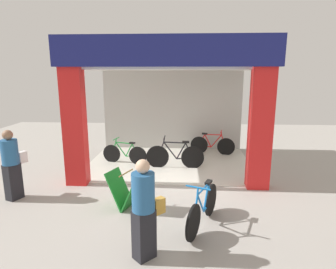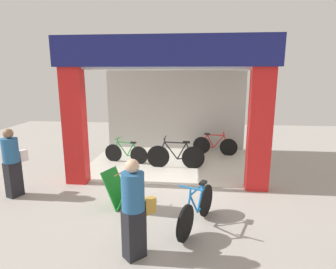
# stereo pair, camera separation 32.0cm
# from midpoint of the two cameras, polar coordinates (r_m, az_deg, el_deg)

# --- Properties ---
(ground_plane) EXTENTS (18.32, 18.32, 0.00)m
(ground_plane) POSITION_cam_midpoint_polar(r_m,az_deg,el_deg) (7.48, 0.54, -10.17)
(ground_plane) COLOR #9E9991
(ground_plane) RESTS_ON ground
(shop_facade) EXTENTS (5.36, 4.03, 3.72)m
(shop_facade) POSITION_cam_midpoint_polar(r_m,az_deg,el_deg) (8.76, 1.62, 6.53)
(shop_facade) COLOR beige
(shop_facade) RESTS_ON ground
(bicycle_inside_0) EXTENTS (1.47, 0.43, 0.82)m
(bicycle_inside_0) POSITION_cam_midpoint_polar(r_m,az_deg,el_deg) (9.22, -7.43, -3.75)
(bicycle_inside_0) COLOR black
(bicycle_inside_0) RESTS_ON ground
(bicycle_inside_1) EXTENTS (1.76, 0.48, 0.97)m
(bicycle_inside_1) POSITION_cam_midpoint_polar(r_m,az_deg,el_deg) (8.65, 2.64, -4.33)
(bicycle_inside_1) COLOR black
(bicycle_inside_1) RESTS_ON ground
(bicycle_inside_2) EXTENTS (1.55, 0.44, 0.86)m
(bicycle_inside_2) POSITION_cam_midpoint_polar(r_m,az_deg,el_deg) (10.21, 10.27, -2.15)
(bicycle_inside_2) COLOR black
(bicycle_inside_2) RESTS_ON ground
(bicycle_parked_0) EXTENTS (0.67, 1.55, 0.91)m
(bicycle_parked_0) POSITION_cam_midpoint_polar(r_m,az_deg,el_deg) (5.54, 7.50, -14.61)
(bicycle_parked_0) COLOR black
(bicycle_parked_0) RESTS_ON ground
(sandwich_board_sign) EXTENTS (0.91, 0.76, 0.82)m
(sandwich_board_sign) POSITION_cam_midpoint_polar(r_m,az_deg,el_deg) (6.25, -7.59, -10.93)
(sandwich_board_sign) COLOR #197226
(sandwich_board_sign) RESTS_ON ground
(pedestrian_0) EXTENTS (0.57, 0.57, 1.62)m
(pedestrian_0) POSITION_cam_midpoint_polar(r_m,az_deg,el_deg) (4.50, -4.76, -14.51)
(pedestrian_0) COLOR black
(pedestrian_0) RESTS_ON ground
(pedestrian_1) EXTENTS (0.47, 0.62, 1.63)m
(pedestrian_1) POSITION_cam_midpoint_polar(r_m,az_deg,el_deg) (7.44, -27.76, -4.85)
(pedestrian_1) COLOR black
(pedestrian_1) RESTS_ON ground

